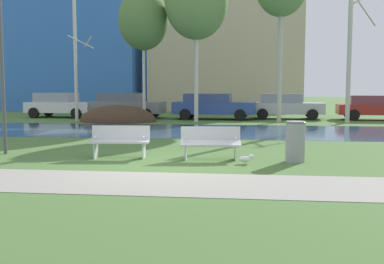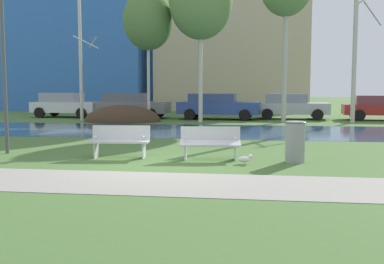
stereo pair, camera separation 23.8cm
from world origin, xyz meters
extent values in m
plane|color=#476B33|center=(0.00, 10.00, 0.00)|extent=(120.00, 120.00, 0.00)
cube|color=gray|center=(0.00, -1.93, 0.01)|extent=(60.00, 2.24, 0.01)
cube|color=#33516B|center=(0.00, 8.93, 0.00)|extent=(80.00, 6.32, 0.01)
ellipsoid|color=#423021|center=(-4.80, 13.69, 0.00)|extent=(4.23, 3.26, 1.79)
cube|color=silver|center=(-1.24, 1.13, 0.45)|extent=(1.64, 0.62, 0.05)
cube|color=silver|center=(-1.26, 1.40, 0.67)|extent=(1.60, 0.22, 0.40)
cube|color=silver|center=(-1.90, 1.13, 0.23)|extent=(0.08, 0.43, 0.45)
cube|color=silver|center=(-0.59, 1.24, 0.23)|extent=(0.08, 0.43, 0.45)
cylinder|color=silver|center=(-1.89, 1.09, 0.59)|extent=(0.07, 0.28, 0.04)
cylinder|color=silver|center=(-0.59, 1.20, 0.59)|extent=(0.07, 0.28, 0.04)
cube|color=silver|center=(1.24, 1.13, 0.45)|extent=(1.64, 0.62, 0.14)
cube|color=silver|center=(1.21, 1.40, 0.67)|extent=(1.60, 0.22, 0.40)
cube|color=silver|center=(0.58, 1.13, 0.23)|extent=(0.08, 0.43, 0.45)
cube|color=silver|center=(1.89, 1.24, 0.23)|extent=(0.08, 0.43, 0.45)
cylinder|color=silver|center=(0.58, 1.09, 0.59)|extent=(0.07, 0.28, 0.04)
cylinder|color=silver|center=(1.89, 1.20, 0.59)|extent=(0.07, 0.28, 0.04)
cylinder|color=gray|center=(3.43, 1.11, 0.53)|extent=(0.50, 0.50, 1.05)
torus|color=#545557|center=(3.43, 1.11, 1.02)|extent=(0.52, 0.52, 0.04)
ellipsoid|color=white|center=(2.15, 0.62, 0.12)|extent=(0.33, 0.15, 0.15)
sphere|color=white|center=(2.29, 0.62, 0.19)|extent=(0.11, 0.11, 0.11)
cone|color=gold|center=(2.35, 0.62, 0.19)|extent=(0.06, 0.03, 0.03)
cylinder|color=gold|center=(2.16, 0.59, 0.05)|extent=(0.01, 0.01, 0.10)
cylinder|color=gold|center=(2.16, 0.65, 0.05)|extent=(0.01, 0.01, 0.10)
cylinder|color=#4C4C51|center=(-4.74, 1.57, 2.62)|extent=(0.10, 0.10, 5.23)
cylinder|color=beige|center=(-7.27, 14.03, 3.46)|extent=(0.18, 0.18, 6.91)
cylinder|color=beige|center=(-6.67, 14.44, 4.39)|extent=(0.84, 1.19, 0.50)
cylinder|color=beige|center=(-6.73, 13.47, 4.29)|extent=(1.10, 1.07, 0.65)
cylinder|color=beige|center=(-3.49, 14.38, 3.55)|extent=(0.16, 0.16, 7.09)
ellipsoid|color=#567A3D|center=(-3.49, 14.38, 5.53)|extent=(2.74, 2.74, 3.29)
cylinder|color=beige|center=(-0.50, 13.76, 4.09)|extent=(0.22, 0.22, 8.18)
ellipsoid|color=#668947|center=(-0.50, 13.76, 6.38)|extent=(3.35, 3.35, 4.02)
cylinder|color=#BCB7A8|center=(3.92, 14.23, 4.61)|extent=(0.25, 0.25, 9.23)
cylinder|color=beige|center=(7.49, 14.29, 4.28)|extent=(0.23, 0.23, 8.56)
cylinder|color=beige|center=(8.14, 13.62, 5.55)|extent=(1.20, 1.17, 1.12)
cube|color=silver|center=(-9.14, 16.45, 0.63)|extent=(4.23, 2.09, 0.62)
cube|color=#949AAC|center=(-9.47, 16.47, 1.23)|extent=(2.41, 1.75, 0.57)
cylinder|color=black|center=(-7.72, 17.27, 0.32)|extent=(0.65, 0.26, 0.64)
cylinder|color=black|center=(-7.84, 15.45, 0.32)|extent=(0.65, 0.26, 0.64)
cylinder|color=black|center=(-10.44, 17.45, 0.32)|extent=(0.65, 0.26, 0.64)
cylinder|color=black|center=(-10.55, 15.62, 0.32)|extent=(0.65, 0.26, 0.64)
cube|color=slate|center=(-5.00, 16.38, 0.66)|extent=(4.60, 2.15, 0.68)
cube|color=slate|center=(-5.36, 16.40, 1.26)|extent=(2.61, 1.80, 0.52)
cylinder|color=black|center=(-3.47, 17.22, 0.32)|extent=(0.65, 0.26, 0.64)
cylinder|color=black|center=(-3.59, 15.35, 0.32)|extent=(0.65, 0.26, 0.64)
cylinder|color=black|center=(-6.42, 17.41, 0.32)|extent=(0.65, 0.26, 0.64)
cylinder|color=black|center=(-6.54, 15.54, 0.32)|extent=(0.65, 0.26, 0.64)
cube|color=#2D4793|center=(0.33, 15.94, 0.67)|extent=(4.84, 2.07, 0.70)
cube|color=#32457F|center=(-0.05, 15.96, 1.25)|extent=(2.75, 1.73, 0.48)
cylinder|color=black|center=(1.95, 16.72, 0.32)|extent=(0.65, 0.26, 0.64)
cylinder|color=black|center=(1.83, 14.95, 0.32)|extent=(0.65, 0.26, 0.64)
cylinder|color=black|center=(-1.17, 16.92, 0.32)|extent=(0.65, 0.26, 0.64)
cylinder|color=black|center=(-1.29, 15.15, 0.32)|extent=(0.65, 0.26, 0.64)
cube|color=#B2B5BC|center=(4.56, 16.80, 0.64)|extent=(4.34, 2.14, 0.63)
cube|color=gray|center=(4.22, 16.82, 1.22)|extent=(2.47, 1.80, 0.53)
cylinder|color=black|center=(6.02, 17.64, 0.32)|extent=(0.65, 0.26, 0.64)
cylinder|color=black|center=(5.90, 15.77, 0.32)|extent=(0.65, 0.26, 0.64)
cylinder|color=black|center=(3.23, 17.82, 0.32)|extent=(0.65, 0.26, 0.64)
cylinder|color=black|center=(3.11, 15.95, 0.32)|extent=(0.65, 0.26, 0.64)
cube|color=maroon|center=(9.72, 16.43, 0.60)|extent=(4.74, 2.03, 0.57)
cube|color=brown|center=(9.34, 16.45, 1.14)|extent=(2.69, 1.69, 0.51)
cylinder|color=black|center=(8.24, 17.39, 0.32)|extent=(0.65, 0.26, 0.64)
cylinder|color=black|center=(8.13, 15.66, 0.32)|extent=(0.65, 0.26, 0.64)
cube|color=#3870C6|center=(-12.00, 26.78, 4.23)|extent=(11.45, 7.70, 8.46)
cube|color=navy|center=(-12.00, 26.78, 8.66)|extent=(11.45, 7.70, 0.40)
cube|color=#BCAD8E|center=(0.53, 26.75, 4.49)|extent=(11.62, 6.30, 8.97)
camera|label=1|loc=(2.16, -10.99, 1.97)|focal=43.39mm
camera|label=2|loc=(2.40, -10.96, 1.97)|focal=43.39mm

